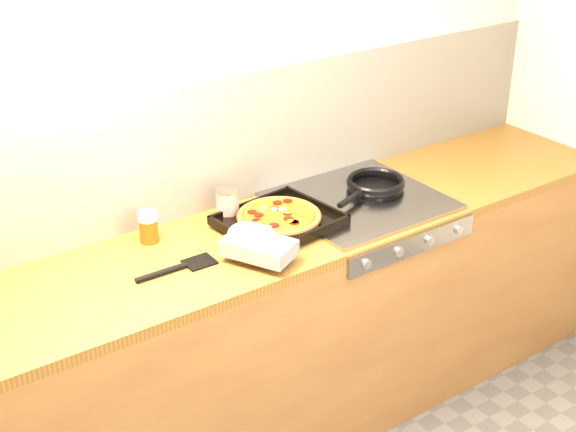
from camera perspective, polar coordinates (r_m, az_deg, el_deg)
room_shell at (r=2.98m, az=-4.99°, el=5.12°), size 3.20×3.20×3.20m
counter_run at (r=3.10m, az=-1.74°, el=-8.62°), size 3.20×0.62×0.90m
stovetop at (r=3.10m, az=5.09°, el=1.06°), size 0.60×0.56×0.02m
pizza_on_tray at (r=2.83m, az=-1.15°, el=-0.65°), size 0.53×0.50×0.07m
frying_pan at (r=3.18m, az=6.20°, el=2.25°), size 0.40×0.29×0.04m
tomato_can at (r=2.95m, az=-4.31°, el=0.85°), size 0.10×0.10×0.12m
juice_glass at (r=2.83m, az=-9.90°, el=-0.76°), size 0.08×0.08×0.11m
wooden_spoon at (r=3.08m, az=-1.35°, el=1.03°), size 0.30×0.08×0.02m
black_spatula at (r=2.66m, az=-7.88°, el=-3.70°), size 0.28×0.09×0.02m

